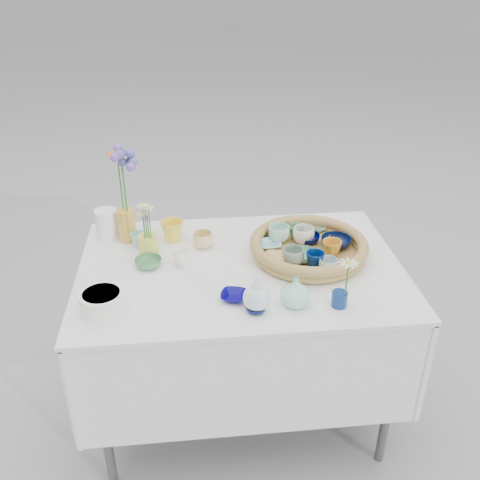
{
  "coord_description": "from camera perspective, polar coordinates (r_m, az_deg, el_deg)",
  "views": [
    {
      "loc": [
        -0.19,
        -1.78,
        1.86
      ],
      "look_at": [
        0.0,
        0.02,
        0.87
      ],
      "focal_mm": 40.0,
      "sensor_mm": 36.0,
      "label": 1
    }
  ],
  "objects": [
    {
      "name": "loose_ceramic_2",
      "position": [
        2.11,
        -9.76,
        -2.41
      ],
      "size": [
        0.12,
        0.12,
        0.03
      ],
      "primitive_type": "imported",
      "rotation": [
        0.0,
        0.0,
        -0.16
      ],
      "color": "#468851",
      "rests_on": "display_table"
    },
    {
      "name": "tray_ceramic_6",
      "position": [
        2.22,
        4.18,
        0.69
      ],
      "size": [
        0.11,
        0.11,
        0.07
      ],
      "primitive_type": "imported",
      "rotation": [
        0.0,
        0.0,
        0.31
      ],
      "color": "#AEDEC8",
      "rests_on": "wicker_tray"
    },
    {
      "name": "daisy_posy",
      "position": [
        2.13,
        -9.9,
        2.16
      ],
      "size": [
        0.09,
        0.09,
        0.15
      ],
      "primitive_type": null,
      "rotation": [
        0.0,
        0.0,
        0.12
      ],
      "color": "white",
      "rests_on": "daisy_cup"
    },
    {
      "name": "single_daisy",
      "position": [
        1.84,
        11.34,
        -4.09
      ],
      "size": [
        0.09,
        0.09,
        0.14
      ],
      "primitive_type": null,
      "rotation": [
        0.0,
        0.0,
        0.16
      ],
      "color": "white",
      "rests_on": "bud_vase_cobalt"
    },
    {
      "name": "tray_ceramic_3",
      "position": [
        2.11,
        6.81,
        -1.7
      ],
      "size": [
        0.12,
        0.12,
        0.04
      ],
      "primitive_type": "imported",
      "rotation": [
        0.0,
        0.0,
        -0.08
      ],
      "color": "#589C74",
      "rests_on": "wicker_tray"
    },
    {
      "name": "white_pitcher",
      "position": [
        2.34,
        -14.01,
        1.68
      ],
      "size": [
        0.13,
        0.1,
        0.13
      ],
      "primitive_type": null,
      "rotation": [
        0.0,
        0.0,
        0.01
      ],
      "color": "white",
      "rests_on": "display_table"
    },
    {
      "name": "daisy_cup",
      "position": [
        2.19,
        -9.76,
        -0.5
      ],
      "size": [
        0.08,
        0.08,
        0.08
      ],
      "primitive_type": "cylinder",
      "rotation": [
        0.0,
        0.0,
        0.02
      ],
      "color": "#DDE04B",
      "rests_on": "display_table"
    },
    {
      "name": "tray_ceramic_4",
      "position": [
        2.07,
        5.69,
        -1.76
      ],
      "size": [
        0.11,
        0.11,
        0.07
      ],
      "primitive_type": "imported",
      "rotation": [
        0.0,
        0.0,
        0.35
      ],
      "color": "gray",
      "rests_on": "wicker_tray"
    },
    {
      "name": "tray_ceramic_1",
      "position": [
        2.22,
        10.21,
        -0.23
      ],
      "size": [
        0.16,
        0.16,
        0.04
      ],
      "primitive_type": "imported",
      "rotation": [
        0.0,
        0.0,
        -0.39
      ],
      "color": "black",
      "rests_on": "wicker_tray"
    },
    {
      "name": "bud_vase_paleblue",
      "position": [
        1.82,
        1.8,
        -5.54
      ],
      "size": [
        0.12,
        0.12,
        0.15
      ],
      "primitive_type": null,
      "rotation": [
        0.0,
        0.0,
        -0.33
      ],
      "color": "white",
      "rests_on": "display_table"
    },
    {
      "name": "tray_ceramic_12",
      "position": [
        2.26,
        5.95,
        0.89
      ],
      "size": [
        0.07,
        0.07,
        0.06
      ],
      "primitive_type": "imported",
      "rotation": [
        0.0,
        0.0,
        0.19
      ],
      "color": "#539965",
      "rests_on": "wicker_tray"
    },
    {
      "name": "bud_vase_cobalt",
      "position": [
        1.89,
        10.55,
        -6.21
      ],
      "size": [
        0.06,
        0.06,
        0.06
      ],
      "primitive_type": "cylinder",
      "rotation": [
        0.0,
        0.0,
        -0.12
      ],
      "color": "navy",
      "rests_on": "display_table"
    },
    {
      "name": "tray_ceramic_2",
      "position": [
        2.14,
        9.75,
        -0.93
      ],
      "size": [
        0.1,
        0.1,
        0.07
      ],
      "primitive_type": "imported",
      "rotation": [
        0.0,
        0.0,
        -0.31
      ],
      "color": "orange",
      "rests_on": "wicker_tray"
    },
    {
      "name": "loose_ceramic_1",
      "position": [
        2.21,
        -3.98,
        0.01
      ],
      "size": [
        0.11,
        0.11,
        0.07
      ],
      "primitive_type": "imported",
      "rotation": [
        0.0,
        0.0,
        0.42
      ],
      "color": "#E9C981",
      "rests_on": "display_table"
    },
    {
      "name": "loose_ceramic_6",
      "position": [
        1.84,
        1.68,
        -7.34
      ],
      "size": [
        0.07,
        0.07,
        0.02
      ],
      "primitive_type": "imported",
      "rotation": [
        0.0,
        0.0,
        -0.01
      ],
      "color": "#04133A",
      "rests_on": "display_table"
    },
    {
      "name": "ground",
      "position": [
        2.58,
        0.05,
        -17.41
      ],
      "size": [
        80.0,
        80.0,
        0.0
      ],
      "primitive_type": "plane",
      "color": "#A1A1A1"
    },
    {
      "name": "loose_ceramic_3",
      "position": [
        2.1,
        -6.27,
        -1.88
      ],
      "size": [
        0.08,
        0.08,
        0.07
      ],
      "primitive_type": "imported",
      "rotation": [
        0.0,
        0.0,
        0.1
      ],
      "color": "white",
      "rests_on": "display_table"
    },
    {
      "name": "bud_vase_seafoam",
      "position": [
        1.86,
        5.95,
        -5.48
      ],
      "size": [
        0.11,
        0.11,
        0.11
      ],
      "primitive_type": "imported",
      "rotation": [
        0.0,
        0.0,
        0.03
      ],
      "color": "#9EE7C7",
      "rests_on": "display_table"
    },
    {
      "name": "hydrangea",
      "position": [
        2.21,
        -12.25,
        5.72
      ],
      "size": [
        0.12,
        0.12,
        0.32
      ],
      "primitive_type": null,
      "rotation": [
        0.0,
        0.0,
        -0.37
      ],
      "color": "#51539D",
      "rests_on": "tall_vase_yellow"
    },
    {
      "name": "display_table",
      "position": [
        2.58,
        0.05,
        -17.41
      ],
      "size": [
        1.26,
        0.86,
        0.77
      ],
      "primitive_type": null,
      "color": "white",
      "rests_on": "ground"
    },
    {
      "name": "tray_ceramic_0",
      "position": [
        2.24,
        7.16,
        0.18
      ],
      "size": [
        0.13,
        0.13,
        0.03
      ],
      "primitive_type": "imported",
      "rotation": [
        0.0,
        0.0,
        -0.27
      ],
      "color": "#00043F",
      "rests_on": "wicker_tray"
    },
    {
      "name": "gerbera",
      "position": [
        2.23,
        -12.65,
        6.05
      ],
      "size": [
        0.11,
        0.11,
        0.26
      ],
      "primitive_type": null,
      "rotation": [
        0.0,
        0.0,
        0.09
      ],
      "color": "orange",
      "rests_on": "tall_vase_yellow"
    },
    {
      "name": "tray_ceramic_10",
      "position": [
        2.09,
        3.91,
        -1.98
      ],
      "size": [
        0.12,
        0.12,
        0.02
      ],
      "primitive_type": "imported",
      "rotation": [
        0.0,
        0.0,
        -0.25
      ],
      "color": "#DEAD5D",
      "rests_on": "wicker_tray"
    },
    {
      "name": "tall_vase_yellow",
      "position": [
        2.3,
        -11.95,
        1.55
      ],
      "size": [
        0.09,
        0.09,
        0.14
      ],
      "primitive_type": "cylinder",
      "rotation": [
        0.0,
        0.0,
        0.3
      ],
      "color": "gold",
      "rests_on": "display_table"
    },
    {
      "name": "tray_ceramic_7",
      "position": [
        2.22,
        6.79,
        0.5
      ],
      "size": [
        0.1,
        0.1,
        0.07
      ],
      "primitive_type": "imported",
      "rotation": [
        0.0,
        0.0,
        -0.1
      ],
      "color": "white",
      "rests_on": "wicker_tray"
    },
    {
      "name": "tray_ceramic_9",
      "position": [
        2.05,
        8.0,
        -2.14
      ],
      "size": [
        0.08,
        0.08,
        0.07
      ],
      "primitive_type": "imported",
      "rotation": [
        0.0,
        0.0,
        -0.19
      ],
      "color": "#041F58",
      "rests_on": "wicker_tray"
    },
    {
      "name": "fluted_bowl",
      "position": [
        1.88,
        -14.47,
        -6.49
      ],
      "size": [
        0.17,
        0.17,
        0.08
      ],
      "primitive_type": null,
      "rotation": [
        0.0,
        0.0,
        -0.12
      ],
      "color": "white",
      "rests_on": "display_table"
    },
    {
      "name": "loose_ceramic_4",
      "position": [
        1.9,
        -0.63,
        -6.01
      ],
      "size": [
        0.12,
        0.12,
        0.02
      ],
      "primitive_type": "imported",
      "rotation": [
        0.0,
        0.0,
        -0.28
      ],
      "color": "#07006D",
      "rests_on": "display_table"
    },
    {
      "name": "tray_ceramic_8",
      "position": [
        2.34,
        8.24,
        1.32
      ],
      "size": [
        0.09,
        0.09,
        0.03
      ],
      "primitive_type": "imported",
      "rotation": [
        0.0,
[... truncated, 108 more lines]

